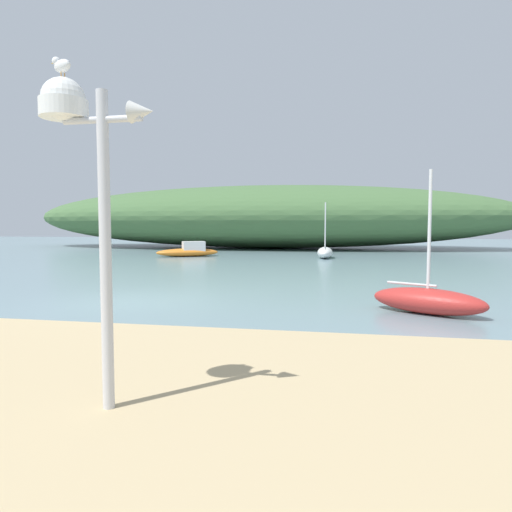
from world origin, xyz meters
name	(u,v)px	position (x,y,z in m)	size (l,w,h in m)	color
ground_plane	(135,301)	(0.00, 0.00, 0.00)	(120.00, 120.00, 0.00)	gray
distant_hill	(267,217)	(-1.11, 29.55, 2.83)	(44.94, 13.77, 5.67)	#476B3D
mast_structure	(79,141)	(2.95, -7.27, 2.96)	(1.21, 0.48, 3.40)	silver
seagull_on_radar	(62,65)	(2.77, -7.26, 3.72)	(0.31, 0.18, 0.22)	orange
sailboat_east_reach	(325,252)	(4.59, 17.28, 0.37)	(0.95, 2.97, 3.52)	white
motorboat_far_left	(189,251)	(-4.36, 17.13, 0.37)	(4.19, 2.98, 1.00)	orange
sailboat_mid_channel	(428,300)	(7.61, -0.34, 0.33)	(2.76, 2.08, 3.40)	#B72D28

